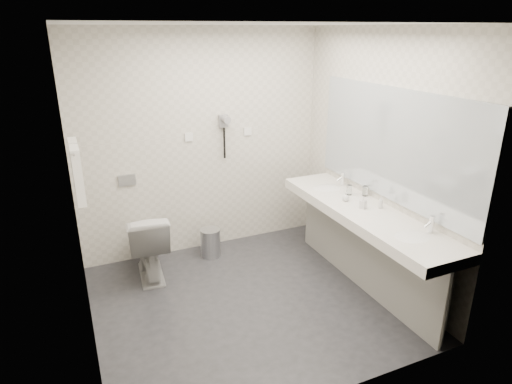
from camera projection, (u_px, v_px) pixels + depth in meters
name	position (u px, v px, depth m)	size (l,w,h in m)	color
floor	(248.00, 301.00, 4.26)	(2.80, 2.80, 0.00)	#27272B
ceiling	(246.00, 24.00, 3.39)	(2.80, 2.80, 0.00)	silver
wall_back	(202.00, 144.00, 4.94)	(2.80, 2.80, 0.00)	beige
wall_front	(330.00, 240.00, 2.71)	(2.80, 2.80, 0.00)	beige
wall_left	(74.00, 203.00, 3.29)	(2.60, 2.60, 0.00)	beige
wall_right	(378.00, 160.00, 4.36)	(2.60, 2.60, 0.00)	beige
vanity_counter	(364.00, 214.00, 4.24)	(0.55, 2.20, 0.10)	silver
vanity_panel	(362.00, 253.00, 4.39)	(0.03, 2.15, 0.75)	gray
vanity_post_near	(445.00, 309.00, 3.51)	(0.06, 0.06, 0.75)	silver
vanity_post_far	(311.00, 214.00, 5.30)	(0.06, 0.06, 0.75)	silver
mirror	(393.00, 145.00, 4.11)	(0.02, 2.20, 1.05)	#B2BCC6
basin_near	(412.00, 238.00, 3.67)	(0.40, 0.31, 0.05)	silver
basin_far	(327.00, 189.00, 4.78)	(0.40, 0.31, 0.05)	silver
faucet_near	(431.00, 224.00, 3.71)	(0.04, 0.04, 0.15)	silver
faucet_far	(343.00, 179.00, 4.82)	(0.04, 0.04, 0.15)	silver
soap_bottle_a	(363.00, 203.00, 4.21)	(0.05, 0.05, 0.12)	beige
soap_bottle_b	(346.00, 197.00, 4.40)	(0.07, 0.07, 0.09)	beige
soap_bottle_c	(381.00, 202.00, 4.22)	(0.04, 0.04, 0.12)	beige
glass_left	(365.00, 191.00, 4.53)	(0.06, 0.06, 0.11)	silver
glass_right	(349.00, 190.00, 4.56)	(0.06, 0.06, 0.11)	silver
toilet	(148.00, 244.00, 4.59)	(0.41, 0.72, 0.73)	silver
flush_plate	(127.00, 180.00, 4.70)	(0.18, 0.02, 0.12)	#B2B5BA
pedal_bin	(210.00, 243.00, 5.06)	(0.23, 0.23, 0.32)	#B2B5BA
bin_lid	(210.00, 230.00, 5.00)	(0.23, 0.23, 0.01)	#B2B5BA
towel_rail	(72.00, 146.00, 3.68)	(0.02, 0.02, 0.62)	silver
towel_near	(78.00, 176.00, 3.64)	(0.07, 0.24, 0.48)	white
towel_far	(76.00, 167.00, 3.88)	(0.07, 0.24, 0.48)	white
dryer_cradle	(223.00, 121.00, 4.92)	(0.10, 0.04, 0.14)	gray
dryer_barrel	(226.00, 119.00, 4.85)	(0.08, 0.08, 0.14)	gray
dryer_cord	(224.00, 143.00, 4.99)	(0.02, 0.02, 0.35)	black
switch_plate_a	(189.00, 137.00, 4.83)	(0.09, 0.02, 0.09)	silver
switch_plate_b	(248.00, 131.00, 5.10)	(0.09, 0.02, 0.09)	silver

